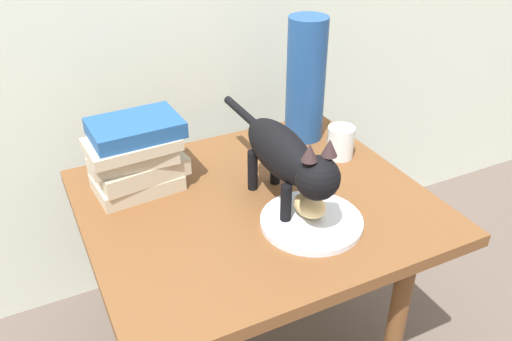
{
  "coord_description": "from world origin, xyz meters",
  "views": [
    {
      "loc": [
        -0.45,
        -0.91,
        1.2
      ],
      "look_at": [
        0.0,
        0.0,
        0.58
      ],
      "focal_mm": 37.22,
      "sensor_mm": 36.0,
      "label": 1
    }
  ],
  "objects_px": {
    "side_table": "(256,222)",
    "book_stack": "(135,156)",
    "cat": "(287,157)",
    "candle_jar": "(340,144)",
    "green_vase": "(306,80)",
    "plate": "(311,221)",
    "bread_roll": "(309,205)"
  },
  "relations": [
    {
      "from": "side_table",
      "to": "book_stack",
      "type": "height_order",
      "value": "book_stack"
    },
    {
      "from": "cat",
      "to": "candle_jar",
      "type": "xyz_separation_m",
      "value": [
        0.24,
        0.14,
        -0.09
      ]
    },
    {
      "from": "side_table",
      "to": "green_vase",
      "type": "xyz_separation_m",
      "value": [
        0.26,
        0.23,
        0.23
      ]
    },
    {
      "from": "cat",
      "to": "green_vase",
      "type": "distance_m",
      "value": 0.36
    },
    {
      "from": "plate",
      "to": "book_stack",
      "type": "height_order",
      "value": "book_stack"
    },
    {
      "from": "book_stack",
      "to": "green_vase",
      "type": "distance_m",
      "value": 0.5
    },
    {
      "from": "plate",
      "to": "green_vase",
      "type": "height_order",
      "value": "green_vase"
    },
    {
      "from": "plate",
      "to": "candle_jar",
      "type": "bearing_deg",
      "value": 44.96
    },
    {
      "from": "plate",
      "to": "candle_jar",
      "type": "xyz_separation_m",
      "value": [
        0.22,
        0.22,
        0.03
      ]
    },
    {
      "from": "bread_roll",
      "to": "book_stack",
      "type": "bearing_deg",
      "value": 135.41
    },
    {
      "from": "plate",
      "to": "book_stack",
      "type": "bearing_deg",
      "value": 133.76
    },
    {
      "from": "bread_roll",
      "to": "candle_jar",
      "type": "distance_m",
      "value": 0.3
    },
    {
      "from": "side_table",
      "to": "plate",
      "type": "height_order",
      "value": "plate"
    },
    {
      "from": "side_table",
      "to": "bread_roll",
      "type": "height_order",
      "value": "bread_roll"
    },
    {
      "from": "cat",
      "to": "book_stack",
      "type": "height_order",
      "value": "cat"
    },
    {
      "from": "side_table",
      "to": "candle_jar",
      "type": "xyz_separation_m",
      "value": [
        0.29,
        0.09,
        0.1
      ]
    },
    {
      "from": "bread_roll",
      "to": "green_vase",
      "type": "xyz_separation_m",
      "value": [
        0.19,
        0.35,
        0.13
      ]
    },
    {
      "from": "candle_jar",
      "to": "bread_roll",
      "type": "bearing_deg",
      "value": -136.72
    },
    {
      "from": "green_vase",
      "to": "side_table",
      "type": "bearing_deg",
      "value": -138.82
    },
    {
      "from": "bread_roll",
      "to": "green_vase",
      "type": "height_order",
      "value": "green_vase"
    },
    {
      "from": "side_table",
      "to": "candle_jar",
      "type": "height_order",
      "value": "candle_jar"
    },
    {
      "from": "side_table",
      "to": "book_stack",
      "type": "xyz_separation_m",
      "value": [
        -0.23,
        0.17,
        0.15
      ]
    },
    {
      "from": "bread_roll",
      "to": "cat",
      "type": "height_order",
      "value": "cat"
    },
    {
      "from": "side_table",
      "to": "book_stack",
      "type": "relative_size",
      "value": 3.4
    },
    {
      "from": "book_stack",
      "to": "candle_jar",
      "type": "height_order",
      "value": "book_stack"
    },
    {
      "from": "green_vase",
      "to": "candle_jar",
      "type": "height_order",
      "value": "green_vase"
    },
    {
      "from": "side_table",
      "to": "bread_roll",
      "type": "bearing_deg",
      "value": -60.36
    },
    {
      "from": "cat",
      "to": "bread_roll",
      "type": "bearing_deg",
      "value": -69.96
    },
    {
      "from": "book_stack",
      "to": "candle_jar",
      "type": "relative_size",
      "value": 2.68
    },
    {
      "from": "book_stack",
      "to": "bread_roll",
      "type": "bearing_deg",
      "value": -44.59
    },
    {
      "from": "plate",
      "to": "book_stack",
      "type": "xyz_separation_m",
      "value": [
        -0.29,
        0.31,
        0.08
      ]
    },
    {
      "from": "green_vase",
      "to": "book_stack",
      "type": "bearing_deg",
      "value": -173.25
    }
  ]
}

